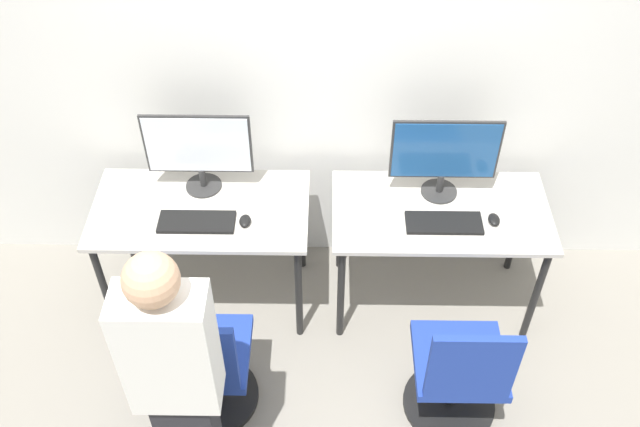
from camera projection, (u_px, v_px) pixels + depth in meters
ground_plane at (320, 340)px, 4.05m from camera, size 20.00×20.00×0.00m
wall_back at (322, 56)px, 3.60m from camera, size 12.00×0.05×2.80m
desk_left at (202, 220)px, 3.82m from camera, size 1.15×0.62×0.74m
monitor_left at (198, 149)px, 3.70m from camera, size 0.56×0.20×0.47m
keyboard_left at (197, 222)px, 3.67m from camera, size 0.39×0.16×0.02m
mouse_left at (245, 221)px, 3.67m from camera, size 0.06×0.09×0.03m
office_chair_left at (205, 369)px, 3.50m from camera, size 0.48×0.48×0.88m
person_left at (176, 378)px, 2.89m from camera, size 0.36×0.21×1.57m
desk_right at (440, 222)px, 3.81m from camera, size 1.15×0.62×0.74m
monitor_right at (445, 155)px, 3.66m from camera, size 0.56×0.20×0.47m
keyboard_right at (444, 223)px, 3.67m from camera, size 0.39×0.16×0.02m
mouse_right at (494, 219)px, 3.68m from camera, size 0.06×0.09×0.03m
office_chair_right at (459, 376)px, 3.47m from camera, size 0.48×0.48×0.88m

